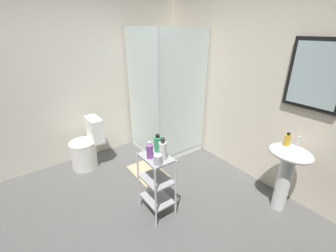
{
  "coord_description": "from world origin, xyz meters",
  "views": [
    {
      "loc": [
        1.65,
        -0.76,
        1.97
      ],
      "look_at": [
        -0.28,
        0.63,
        0.93
      ],
      "focal_mm": 23.93,
      "sensor_mm": 36.0,
      "label": 1
    }
  ],
  "objects_px": {
    "body_wash_bottle_green": "(158,144)",
    "conditioner_bottle_purple": "(150,151)",
    "pedestal_sink": "(287,166)",
    "lotion_bottle_white": "(163,150)",
    "shower_stall": "(165,125)",
    "bath_mat": "(147,172)",
    "storage_cart": "(157,180)",
    "rinse_cup": "(158,160)",
    "hand_soap_bottle": "(287,140)",
    "toilet": "(87,148)"
  },
  "relations": [
    {
      "from": "toilet",
      "to": "rinse_cup",
      "type": "height_order",
      "value": "rinse_cup"
    },
    {
      "from": "rinse_cup",
      "to": "storage_cart",
      "type": "bearing_deg",
      "value": 154.29
    },
    {
      "from": "shower_stall",
      "to": "storage_cart",
      "type": "height_order",
      "value": "shower_stall"
    },
    {
      "from": "shower_stall",
      "to": "lotion_bottle_white",
      "type": "distance_m",
      "value": 1.55
    },
    {
      "from": "shower_stall",
      "to": "body_wash_bottle_green",
      "type": "distance_m",
      "value": 1.39
    },
    {
      "from": "pedestal_sink",
      "to": "toilet",
      "type": "xyz_separation_m",
      "value": [
        -2.21,
        -1.55,
        -0.26
      ]
    },
    {
      "from": "pedestal_sink",
      "to": "conditioner_bottle_purple",
      "type": "distance_m",
      "value": 1.52
    },
    {
      "from": "hand_soap_bottle",
      "to": "lotion_bottle_white",
      "type": "height_order",
      "value": "lotion_bottle_white"
    },
    {
      "from": "conditioner_bottle_purple",
      "to": "body_wash_bottle_green",
      "type": "bearing_deg",
      "value": 115.09
    },
    {
      "from": "toilet",
      "to": "lotion_bottle_white",
      "type": "xyz_separation_m",
      "value": [
        1.5,
        0.38,
        0.53
      ]
    },
    {
      "from": "toilet",
      "to": "lotion_bottle_white",
      "type": "bearing_deg",
      "value": 14.06
    },
    {
      "from": "lotion_bottle_white",
      "to": "toilet",
      "type": "bearing_deg",
      "value": -165.94
    },
    {
      "from": "shower_stall",
      "to": "storage_cart",
      "type": "xyz_separation_m",
      "value": [
        1.14,
        -0.91,
        -0.03
      ]
    },
    {
      "from": "toilet",
      "to": "rinse_cup",
      "type": "relative_size",
      "value": 7.12
    },
    {
      "from": "lotion_bottle_white",
      "to": "conditioner_bottle_purple",
      "type": "xyz_separation_m",
      "value": [
        -0.1,
        -0.09,
        -0.03
      ]
    },
    {
      "from": "toilet",
      "to": "rinse_cup",
      "type": "bearing_deg",
      "value": 10.28
    },
    {
      "from": "lotion_bottle_white",
      "to": "hand_soap_bottle",
      "type": "bearing_deg",
      "value": 61.51
    },
    {
      "from": "pedestal_sink",
      "to": "body_wash_bottle_green",
      "type": "relative_size",
      "value": 4.04
    },
    {
      "from": "storage_cart",
      "to": "rinse_cup",
      "type": "distance_m",
      "value": 0.39
    },
    {
      "from": "storage_cart",
      "to": "conditioner_bottle_purple",
      "type": "relative_size",
      "value": 3.99
    },
    {
      "from": "hand_soap_bottle",
      "to": "storage_cart",
      "type": "bearing_deg",
      "value": -120.92
    },
    {
      "from": "hand_soap_bottle",
      "to": "conditioner_bottle_purple",
      "type": "height_order",
      "value": "hand_soap_bottle"
    },
    {
      "from": "hand_soap_bottle",
      "to": "bath_mat",
      "type": "distance_m",
      "value": 1.92
    },
    {
      "from": "shower_stall",
      "to": "bath_mat",
      "type": "xyz_separation_m",
      "value": [
        0.41,
        -0.61,
        -0.45
      ]
    },
    {
      "from": "body_wash_bottle_green",
      "to": "conditioner_bottle_purple",
      "type": "distance_m",
      "value": 0.16
    },
    {
      "from": "conditioner_bottle_purple",
      "to": "toilet",
      "type": "bearing_deg",
      "value": -168.51
    },
    {
      "from": "shower_stall",
      "to": "storage_cart",
      "type": "bearing_deg",
      "value": -38.59
    },
    {
      "from": "storage_cart",
      "to": "toilet",
      "type": "bearing_deg",
      "value": -166.27
    },
    {
      "from": "body_wash_bottle_green",
      "to": "conditioner_bottle_purple",
      "type": "bearing_deg",
      "value": -64.91
    },
    {
      "from": "body_wash_bottle_green",
      "to": "conditioner_bottle_purple",
      "type": "relative_size",
      "value": 1.08
    },
    {
      "from": "toilet",
      "to": "bath_mat",
      "type": "height_order",
      "value": "toilet"
    },
    {
      "from": "pedestal_sink",
      "to": "lotion_bottle_white",
      "type": "distance_m",
      "value": 1.4
    },
    {
      "from": "lotion_bottle_white",
      "to": "conditioner_bottle_purple",
      "type": "bearing_deg",
      "value": -138.16
    },
    {
      "from": "pedestal_sink",
      "to": "toilet",
      "type": "height_order",
      "value": "pedestal_sink"
    },
    {
      "from": "lotion_bottle_white",
      "to": "body_wash_bottle_green",
      "type": "height_order",
      "value": "lotion_bottle_white"
    },
    {
      "from": "toilet",
      "to": "storage_cart",
      "type": "height_order",
      "value": "toilet"
    },
    {
      "from": "storage_cart",
      "to": "lotion_bottle_white",
      "type": "bearing_deg",
      "value": 19.5
    },
    {
      "from": "toilet",
      "to": "rinse_cup",
      "type": "xyz_separation_m",
      "value": [
        1.55,
        0.28,
        0.48
      ]
    },
    {
      "from": "pedestal_sink",
      "to": "rinse_cup",
      "type": "height_order",
      "value": "rinse_cup"
    },
    {
      "from": "pedestal_sink",
      "to": "hand_soap_bottle",
      "type": "bearing_deg",
      "value": 175.79
    },
    {
      "from": "pedestal_sink",
      "to": "hand_soap_bottle",
      "type": "distance_m",
      "value": 0.3
    },
    {
      "from": "rinse_cup",
      "to": "bath_mat",
      "type": "xyz_separation_m",
      "value": [
        -0.86,
        0.36,
        -0.78
      ]
    },
    {
      "from": "lotion_bottle_white",
      "to": "rinse_cup",
      "type": "relative_size",
      "value": 2.28
    },
    {
      "from": "shower_stall",
      "to": "body_wash_bottle_green",
      "type": "relative_size",
      "value": 9.98
    },
    {
      "from": "shower_stall",
      "to": "toilet",
      "type": "xyz_separation_m",
      "value": [
        -0.28,
        -1.25,
        -0.15
      ]
    },
    {
      "from": "conditioner_bottle_purple",
      "to": "pedestal_sink",
      "type": "bearing_deg",
      "value": 57.39
    },
    {
      "from": "bath_mat",
      "to": "conditioner_bottle_purple",
      "type": "bearing_deg",
      "value": -26.92
    },
    {
      "from": "shower_stall",
      "to": "storage_cart",
      "type": "relative_size",
      "value": 2.7
    },
    {
      "from": "toilet",
      "to": "conditioner_bottle_purple",
      "type": "height_order",
      "value": "conditioner_bottle_purple"
    },
    {
      "from": "pedestal_sink",
      "to": "lotion_bottle_white",
      "type": "bearing_deg",
      "value": -121.07
    }
  ]
}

